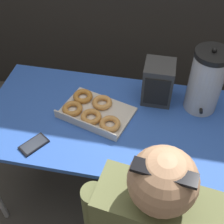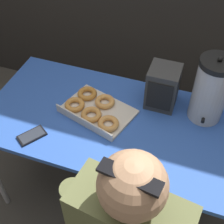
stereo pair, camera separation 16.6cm
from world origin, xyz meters
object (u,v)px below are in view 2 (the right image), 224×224
object	(u,v)px
donut_box	(95,109)
space_heater	(163,87)
coffee_urn	(211,90)
cell_phone	(32,136)

from	to	relation	value
donut_box	space_heater	world-z (taller)	space_heater
donut_box	coffee_urn	distance (m)	0.62
coffee_urn	space_heater	bearing A→B (deg)	176.07
space_heater	coffee_urn	bearing A→B (deg)	-3.93
coffee_urn	space_heater	size ratio (longest dim) A/B	1.62
coffee_urn	cell_phone	distance (m)	0.95
coffee_urn	space_heater	xyz separation A→B (m)	(-0.25, 0.02, -0.06)
cell_phone	space_heater	world-z (taller)	space_heater
donut_box	coffee_urn	size ratio (longest dim) A/B	1.12
cell_phone	space_heater	xyz separation A→B (m)	(0.57, 0.47, 0.12)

